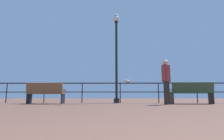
# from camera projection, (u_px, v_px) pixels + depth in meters

# --- Properties ---
(pier_railing) EXTENTS (25.84, 0.05, 0.98)m
(pier_railing) POSITION_uv_depth(u_px,v_px,m) (120.00, 88.00, 8.49)
(pier_railing) COLOR black
(pier_railing) RESTS_ON ground_plane
(bench_near_left) EXTENTS (1.60, 0.70, 0.90)m
(bench_near_left) POSITION_uv_depth(u_px,v_px,m) (45.00, 92.00, 7.62)
(bench_near_left) COLOR brown
(bench_near_left) RESTS_ON ground_plane
(bench_near_right) EXTENTS (1.76, 0.70, 0.91)m
(bench_near_right) POSITION_uv_depth(u_px,v_px,m) (192.00, 92.00, 7.55)
(bench_near_right) COLOR #354D31
(bench_near_right) RESTS_ON ground_plane
(lamppost_center) EXTENTS (0.31, 0.31, 4.64)m
(lamppost_center) POSITION_uv_depth(u_px,v_px,m) (116.00, 52.00, 9.02)
(lamppost_center) COLOR black
(lamppost_center) RESTS_ON ground_plane
(person_by_bench) EXTENTS (0.41, 0.47, 1.78)m
(person_by_bench) POSITION_uv_depth(u_px,v_px,m) (166.00, 78.00, 6.99)
(person_by_bench) COLOR #2B2620
(person_by_bench) RESTS_ON ground_plane
(seagull_on_rail) EXTENTS (0.40, 0.16, 0.19)m
(seagull_on_rail) POSITION_uv_depth(u_px,v_px,m) (127.00, 81.00, 8.54)
(seagull_on_rail) COLOR beige
(seagull_on_rail) RESTS_ON pier_railing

